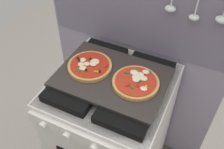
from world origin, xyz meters
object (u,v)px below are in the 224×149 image
object	(u,v)px
pizza_left	(90,66)
pizza_right	(136,81)
stove	(112,130)
baking_tray	(112,77)

from	to	relation	value
pizza_left	pizza_right	size ratio (longest dim) A/B	1.00
pizza_left	pizza_right	distance (m)	0.26
stove	baking_tray	world-z (taller)	baking_tray
baking_tray	pizza_left	size ratio (longest dim) A/B	2.40
stove	pizza_right	world-z (taller)	pizza_right
baking_tray	pizza_right	distance (m)	0.13
stove	baking_tray	xyz separation A→B (m)	(0.00, 0.00, 0.46)
baking_tray	pizza_left	bearing A→B (deg)	176.73
stove	pizza_left	distance (m)	0.50
stove	pizza_left	bearing A→B (deg)	176.00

